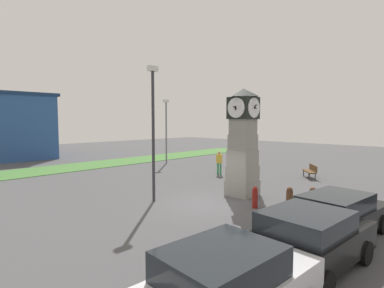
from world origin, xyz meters
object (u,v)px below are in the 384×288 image
Objects in this scene: bollard_near_tower at (255,197)px; car_navy_sedan at (228,287)px; bollard_mid_row at (289,198)px; bench at (311,170)px; car_near_tower at (309,238)px; clock_tower at (243,144)px; bollard_far_row at (313,197)px; pedestrian_crossing_lot at (219,161)px; street_lamp_far_side at (153,124)px; street_lamp_near_road at (166,126)px; car_by_building at (338,214)px.

car_navy_sedan is at bearing -151.59° from bollard_near_tower.
bollard_mid_row is 0.60× the size of bench.
clock_tower is at bearing 47.32° from car_near_tower.
bollard_far_row is (0.36, -3.49, -2.21)m from clock_tower.
bench is at bearing 22.74° from bollard_far_row.
car_near_tower is 2.33× the size of pedestrian_crossing_lot.
street_lamp_far_side reaches higher than bollard_mid_row.
bollard_near_tower is 8.01m from car_navy_sedan.
bollard_near_tower is 15.10m from street_lamp_near_road.
bollard_far_row is 0.14× the size of street_lamp_far_side.
clock_tower is at bearing 66.10° from car_by_building.
street_lamp_near_road is (10.21, 17.22, 2.57)m from car_near_tower.
car_navy_sedan reaches higher than bollard_far_row.
bollard_near_tower reaches higher than bollard_far_row.
pedestrian_crossing_lot reaches higher than bollard_near_tower.
bollard_near_tower is 1.05× the size of bollard_far_row.
bollard_far_row is at bearing 35.21° from car_by_building.
car_near_tower is 2.50× the size of bench.
bollard_near_tower is at bearing 28.41° from car_navy_sedan.
car_near_tower is at bearing -99.20° from street_lamp_far_side.
bollard_near_tower is 5.72m from street_lamp_far_side.
car_near_tower is (-3.67, -3.91, 0.30)m from bollard_near_tower.
street_lamp_far_side is at bearing 125.49° from bollard_far_row.
bollard_far_row is 7.95m from street_lamp_far_side.
car_navy_sedan is at bearing 178.21° from car_near_tower.
bollard_mid_row is 7.96m from bench.
bench is 0.25× the size of street_lamp_far_side.
car_near_tower is 13.64m from pedestrian_crossing_lot.
bollard_mid_row is 1.10m from bollard_far_row.
clock_tower reaches higher than bollard_near_tower.
car_navy_sedan reaches higher than bollard_mid_row.
car_navy_sedan is 3.37m from car_near_tower.
bench is (6.77, 2.84, 0.07)m from bollard_far_row.
pedestrian_crossing_lot is (4.42, 7.44, 0.49)m from bollard_mid_row.
street_lamp_far_side reaches higher than bench.
bollard_far_row is (1.85, -1.81, -0.03)m from bollard_near_tower.
car_by_building is at bearing -144.79° from bollard_far_row.
street_lamp_near_road is (1.16, 7.01, 2.38)m from pedestrian_crossing_lot.
bollard_near_tower is 5.37m from car_near_tower.
pedestrian_crossing_lot reaches higher than bench.
bench is at bearing 17.17° from car_navy_sedan.
pedestrian_crossing_lot is 0.30× the size of street_lamp_near_road.
bollard_far_row is at bearing 12.69° from car_navy_sedan.
car_near_tower is 0.62× the size of street_lamp_far_side.
bollard_near_tower is 0.56× the size of pedestrian_crossing_lot.
car_by_building is 2.64× the size of pedestrian_crossing_lot.
car_by_building is at bearing 0.45° from car_navy_sedan.
clock_tower reaches higher than car_navy_sedan.
bollard_near_tower is at bearing 135.66° from bollard_far_row.
car_navy_sedan reaches higher than car_by_building.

